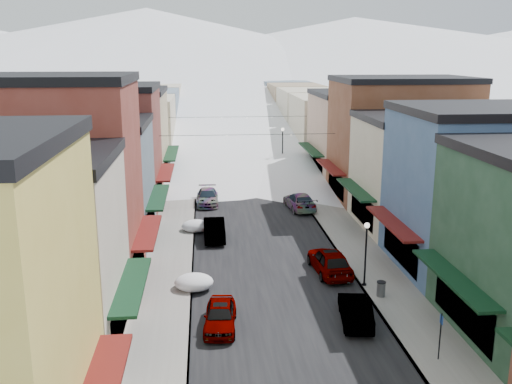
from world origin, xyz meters
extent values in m
cube|color=black|center=(0.00, 60.00, 0.01)|extent=(10.00, 160.00, 0.01)
cube|color=gray|center=(-6.60, 60.00, 0.07)|extent=(3.20, 160.00, 0.15)
cube|color=gray|center=(6.60, 60.00, 0.07)|extent=(3.20, 160.00, 0.15)
cube|color=slate|center=(-5.05, 60.00, 0.07)|extent=(0.10, 160.00, 0.15)
cube|color=slate|center=(5.05, 60.00, 0.07)|extent=(0.10, 160.00, 0.15)
cube|color=beige|center=(-13.20, 12.50, 4.50)|extent=(10.00, 8.00, 9.00)
cube|color=black|center=(-7.60, 12.50, 3.20)|extent=(1.20, 6.80, 0.15)
cube|color=maroon|center=(-13.70, 20.50, 6.00)|extent=(11.00, 8.00, 12.00)
cube|color=black|center=(-13.70, 20.50, 12.25)|extent=(11.20, 8.20, 0.50)
cube|color=#611410|center=(-7.60, 20.50, 3.20)|extent=(1.20, 6.80, 0.15)
cube|color=slate|center=(-13.20, 29.00, 4.25)|extent=(10.00, 9.00, 8.50)
cube|color=black|center=(-13.20, 29.00, 8.75)|extent=(10.20, 9.20, 0.50)
cube|color=black|center=(-7.60, 29.00, 3.20)|extent=(1.20, 7.65, 0.15)
cube|color=maroon|center=(-14.20, 38.00, 5.25)|extent=(12.00, 9.00, 10.50)
cube|color=black|center=(-14.20, 38.00, 10.75)|extent=(12.20, 9.20, 0.50)
cube|color=#611410|center=(-7.60, 38.00, 3.20)|extent=(1.20, 7.65, 0.15)
cube|color=tan|center=(-13.20, 48.00, 4.75)|extent=(10.00, 11.00, 9.50)
cube|color=black|center=(-13.20, 48.00, 9.75)|extent=(10.20, 11.20, 0.50)
cube|color=black|center=(-7.60, 48.00, 3.20)|extent=(1.20, 9.35, 0.15)
cube|color=black|center=(7.60, 12.00, 3.20)|extent=(1.20, 7.65, 0.15)
cube|color=#3A5A84|center=(13.20, 21.00, 5.00)|extent=(10.00, 9.00, 10.00)
cube|color=black|center=(13.20, 21.00, 10.25)|extent=(10.20, 9.20, 0.50)
cube|color=#611410|center=(7.60, 21.00, 3.20)|extent=(1.20, 7.65, 0.15)
cube|color=beige|center=(13.70, 30.00, 4.25)|extent=(11.00, 9.00, 8.50)
cube|color=black|center=(13.70, 30.00, 8.75)|extent=(11.20, 9.20, 0.50)
cube|color=black|center=(7.60, 30.00, 3.20)|extent=(1.20, 7.65, 0.15)
cube|color=brown|center=(14.20, 39.00, 5.50)|extent=(12.00, 9.00, 11.00)
cube|color=black|center=(14.20, 39.00, 11.25)|extent=(12.20, 9.20, 0.50)
cube|color=#611410|center=(7.60, 39.00, 3.20)|extent=(1.20, 7.65, 0.15)
cube|color=tan|center=(13.20, 49.00, 4.50)|extent=(10.00, 11.00, 9.00)
cube|color=black|center=(13.20, 49.00, 9.25)|extent=(10.20, 11.20, 0.50)
cube|color=black|center=(7.60, 49.00, 3.20)|extent=(1.20, 9.35, 0.15)
cube|color=gray|center=(-12.50, 62.00, 4.00)|extent=(9.00, 13.00, 8.00)
cube|color=gray|center=(12.50, 62.00, 4.00)|extent=(9.00, 13.00, 8.00)
cube|color=gray|center=(-12.50, 76.00, 4.00)|extent=(9.00, 13.00, 8.00)
cube|color=gray|center=(12.50, 76.00, 4.00)|extent=(9.00, 13.00, 8.00)
cube|color=gray|center=(-12.50, 90.00, 4.00)|extent=(9.00, 13.00, 8.00)
cube|color=gray|center=(12.50, 90.00, 4.00)|extent=(9.00, 13.00, 8.00)
cube|color=gray|center=(-12.50, 104.00, 4.00)|extent=(9.00, 13.00, 8.00)
cube|color=gray|center=(12.50, 104.00, 4.00)|extent=(9.00, 13.00, 8.00)
cube|color=silver|center=(0.00, 225.00, 6.00)|extent=(360.00, 40.00, 12.00)
cone|color=white|center=(-30.00, 275.00, 17.00)|extent=(300.00, 300.00, 34.00)
cone|color=white|center=(70.00, 270.00, 15.00)|extent=(320.00, 320.00, 30.00)
cylinder|color=black|center=(0.00, 40.00, 6.20)|extent=(16.40, 0.04, 0.04)
cylinder|color=black|center=(0.00, 55.00, 6.20)|extent=(16.40, 0.04, 0.04)
imported|color=gray|center=(-3.50, 14.15, 0.68)|extent=(1.91, 4.08, 1.35)
imported|color=black|center=(-3.50, 28.43, 0.73)|extent=(1.62, 4.47, 1.46)
imported|color=#9DA0A5|center=(-3.92, 38.56, 0.69)|extent=(1.97, 4.79, 1.39)
imported|color=black|center=(3.50, 14.12, 0.69)|extent=(2.00, 4.32, 1.37)
imported|color=gray|center=(3.64, 20.91, 0.83)|extent=(2.34, 5.03, 1.67)
imported|color=black|center=(4.26, 36.05, 0.74)|extent=(2.58, 5.31, 1.49)
imported|color=#A6A8AE|center=(-2.13, 48.46, 0.67)|extent=(1.91, 4.04, 1.34)
imported|color=white|center=(2.19, 63.24, 0.79)|extent=(2.69, 5.73, 1.58)
cylinder|color=black|center=(6.24, 9.92, 1.28)|extent=(0.06, 0.06, 2.26)
cube|color=#1C439B|center=(6.24, 9.92, 2.10)|extent=(0.03, 0.31, 0.41)
cylinder|color=slate|center=(5.72, 16.87, 0.57)|extent=(0.48, 0.48, 0.83)
cylinder|color=black|center=(5.72, 16.87, 1.00)|extent=(0.52, 0.52, 0.06)
cylinder|color=black|center=(5.22, 18.50, 0.19)|extent=(0.27, 0.27, 0.09)
cylinder|color=black|center=(5.22, 18.50, 1.94)|extent=(0.11, 0.11, 3.59)
sphere|color=white|center=(5.22, 18.50, 3.87)|extent=(0.32, 0.32, 0.32)
cylinder|color=black|center=(5.20, 54.22, 0.21)|extent=(0.33, 0.33, 0.11)
cylinder|color=black|center=(5.20, 54.22, 2.37)|extent=(0.13, 0.13, 4.43)
sphere|color=white|center=(5.20, 54.22, 4.75)|extent=(0.40, 0.40, 0.40)
ellipsoid|color=white|center=(-4.90, 19.04, 0.49)|extent=(2.30, 1.94, 0.97)
ellipsoid|color=white|center=(-4.70, 20.24, 0.25)|extent=(0.98, 0.88, 0.49)
ellipsoid|color=white|center=(-4.90, 30.30, 0.47)|extent=(2.22, 1.88, 0.94)
ellipsoid|color=white|center=(-4.70, 31.50, 0.24)|extent=(0.95, 0.85, 0.47)
camera|label=1|loc=(-4.13, -12.48, 13.70)|focal=40.00mm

